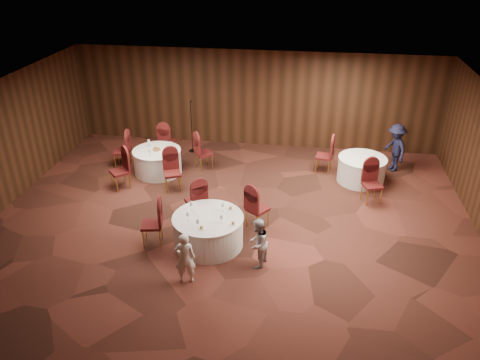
# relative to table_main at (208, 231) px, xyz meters

# --- Properties ---
(ground) EXTENTS (12.00, 12.00, 0.00)m
(ground) POSITION_rel_table_main_xyz_m (0.35, 1.02, -0.38)
(ground) COLOR black
(ground) RESTS_ON ground
(room_shell) EXTENTS (12.00, 12.00, 12.00)m
(room_shell) POSITION_rel_table_main_xyz_m (0.35, 1.02, 1.59)
(room_shell) COLOR silver
(room_shell) RESTS_ON ground
(table_main) EXTENTS (1.63, 1.63, 0.74)m
(table_main) POSITION_rel_table_main_xyz_m (0.00, 0.00, 0.00)
(table_main) COLOR silver
(table_main) RESTS_ON ground
(table_left) EXTENTS (1.43, 1.43, 0.74)m
(table_left) POSITION_rel_table_main_xyz_m (-2.27, 3.40, 0.00)
(table_left) COLOR silver
(table_left) RESTS_ON ground
(table_right) EXTENTS (1.38, 1.38, 0.74)m
(table_right) POSITION_rel_table_main_xyz_m (3.73, 3.76, 0.00)
(table_right) COLOR silver
(table_right) RESTS_ON ground
(chairs_main) EXTENTS (2.99, 1.88, 1.00)m
(chairs_main) POSITION_rel_table_main_xyz_m (-0.27, 0.63, 0.12)
(chairs_main) COLOR #45120D
(chairs_main) RESTS_ON ground
(chairs_left) EXTENTS (3.17, 2.98, 1.00)m
(chairs_left) POSITION_rel_table_main_xyz_m (-2.27, 3.42, 0.12)
(chairs_left) COLOR #45120D
(chairs_left) RESTS_ON ground
(chairs_right) EXTENTS (1.88, 2.30, 1.00)m
(chairs_right) POSITION_rel_table_main_xyz_m (3.28, 3.42, 0.12)
(chairs_right) COLOR #45120D
(chairs_right) RESTS_ON ground
(tabletop_main) EXTENTS (1.17, 1.05, 0.22)m
(tabletop_main) POSITION_rel_table_main_xyz_m (0.11, -0.07, 0.47)
(tabletop_main) COLOR silver
(tabletop_main) RESTS_ON table_main
(tabletop_left) EXTENTS (0.80, 0.75, 0.22)m
(tabletop_left) POSITION_rel_table_main_xyz_m (-2.27, 3.40, 0.45)
(tabletop_left) COLOR silver
(tabletop_left) RESTS_ON table_left
(tabletop_right) EXTENTS (0.08, 0.08, 0.22)m
(tabletop_right) POSITION_rel_table_main_xyz_m (3.92, 3.48, 0.52)
(tabletop_right) COLOR silver
(tabletop_right) RESTS_ON table_right
(mic_stand) EXTENTS (0.24, 0.24, 1.72)m
(mic_stand) POSITION_rel_table_main_xyz_m (-1.62, 5.12, 0.14)
(mic_stand) COLOR black
(mic_stand) RESTS_ON ground
(woman_a) EXTENTS (0.47, 0.36, 1.17)m
(woman_a) POSITION_rel_table_main_xyz_m (-0.19, -1.35, 0.21)
(woman_a) COLOR silver
(woman_a) RESTS_ON ground
(woman_b) EXTENTS (0.57, 0.66, 1.16)m
(woman_b) POSITION_rel_table_main_xyz_m (1.21, -0.61, 0.20)
(woman_b) COLOR #B3B4B8
(woman_b) RESTS_ON ground
(man_c) EXTENTS (0.87, 1.09, 1.48)m
(man_c) POSITION_rel_table_main_xyz_m (4.75, 4.63, 0.36)
(man_c) COLOR black
(man_c) RESTS_ON ground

